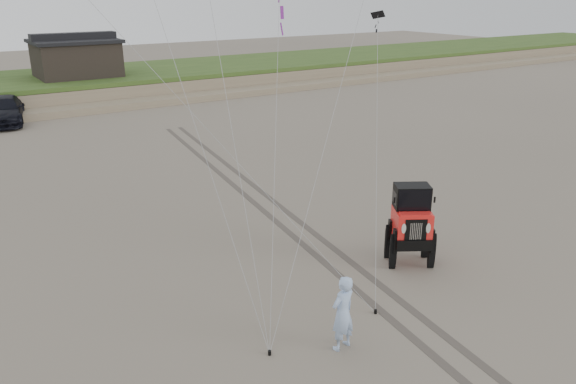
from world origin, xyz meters
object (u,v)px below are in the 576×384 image
object	(u,v)px
jeep	(411,234)
man	(343,313)
cabin	(76,57)
truck_c	(4,110)

from	to	relation	value
jeep	man	distance (m)	5.16
cabin	jeep	world-z (taller)	cabin
cabin	man	world-z (taller)	cabin
jeep	man	size ratio (longest dim) A/B	2.85
truck_c	man	distance (m)	31.44
man	truck_c	bearing A→B (deg)	-94.25
cabin	jeep	xyz separation A→B (m)	(1.09, -35.70, -2.21)
cabin	truck_c	bearing A→B (deg)	-134.08
cabin	man	size ratio (longest dim) A/B	3.30
cabin	truck_c	size ratio (longest dim) A/B	1.10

